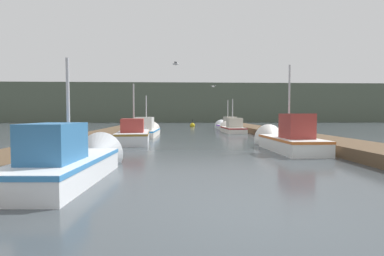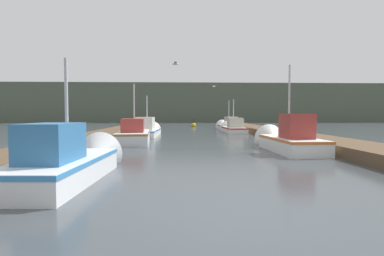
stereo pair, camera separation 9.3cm
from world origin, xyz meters
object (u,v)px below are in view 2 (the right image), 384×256
object	(u,v)px
fishing_boat_1	(286,140)
fishing_boat_2	(135,134)
mooring_piling_0	(147,123)
seagull_lead	(176,64)
fishing_boat_5	(228,126)
channel_buoy	(194,125)
seagull_1	(214,86)
fishing_boat_3	(148,130)
fishing_boat_0	(72,161)
mooring_piling_1	(236,124)
fishing_boat_4	(233,128)

from	to	relation	value
fishing_boat_1	fishing_boat_2	size ratio (longest dim) A/B	0.85
fishing_boat_1	mooring_piling_0	bearing A→B (deg)	111.78
fishing_boat_2	seagull_lead	bearing A→B (deg)	-62.88
fishing_boat_5	channel_buoy	xyz separation A→B (m)	(-3.21, 6.58, -0.19)
fishing_boat_5	seagull_1	xyz separation A→B (m)	(-2.05, -5.53, 3.54)
fishing_boat_3	mooring_piling_0	world-z (taller)	fishing_boat_3
fishing_boat_0	seagull_lead	world-z (taller)	seagull_lead
fishing_boat_1	fishing_boat_3	world-z (taller)	fishing_boat_1
fishing_boat_5	seagull_1	distance (m)	6.88
fishing_boat_2	seagull_lead	world-z (taller)	seagull_lead
fishing_boat_0	fishing_boat_2	distance (m)	9.94
fishing_boat_3	seagull_lead	bearing A→B (deg)	-73.89
fishing_boat_5	seagull_lead	distance (m)	17.95
fishing_boat_5	mooring_piling_1	distance (m)	1.44
fishing_boat_2	seagull_1	world-z (taller)	seagull_1
fishing_boat_0	mooring_piling_1	distance (m)	25.32
fishing_boat_3	channel_buoy	world-z (taller)	fishing_boat_3
channel_buoy	seagull_lead	size ratio (longest dim) A/B	2.04
fishing_boat_0	fishing_boat_1	bearing A→B (deg)	38.93
fishing_boat_4	seagull_lead	distance (m)	13.67
fishing_boat_2	mooring_piling_0	bearing A→B (deg)	88.74
fishing_boat_3	fishing_boat_2	bearing A→B (deg)	-91.31
fishing_boat_2	seagull_lead	distance (m)	5.81
fishing_boat_1	seagull_lead	bearing A→B (deg)	173.16
fishing_boat_4	seagull_1	size ratio (longest dim) A/B	9.30
mooring_piling_1	fishing_boat_2	bearing A→B (deg)	-121.79
channel_buoy	seagull_1	bearing A→B (deg)	-84.52
fishing_boat_1	seagull_1	xyz separation A→B (m)	(-1.91, 11.80, 3.44)
fishing_boat_0	fishing_boat_1	xyz separation A→B (m)	(7.49, 5.49, 0.04)
fishing_boat_1	seagull_1	world-z (taller)	seagull_1
fishing_boat_2	fishing_boat_0	bearing A→B (deg)	-95.21
seagull_1	channel_buoy	bearing A→B (deg)	-29.12
fishing_boat_4	seagull_lead	bearing A→B (deg)	-112.78
fishing_boat_3	mooring_piling_0	bearing A→B (deg)	97.93
fishing_boat_4	mooring_piling_1	bearing A→B (deg)	74.80
fishing_boat_1	seagull_lead	world-z (taller)	seagull_lead
fishing_boat_1	fishing_boat_4	xyz separation A→B (m)	(-0.15, 12.79, -0.10)
fishing_boat_1	fishing_boat_5	size ratio (longest dim) A/B	0.93
channel_buoy	seagull_lead	bearing A→B (deg)	-94.55
fishing_boat_1	fishing_boat_4	bearing A→B (deg)	89.35
seagull_lead	mooring_piling_0	bearing A→B (deg)	-168.24
seagull_1	fishing_boat_2	bearing A→B (deg)	108.65
fishing_boat_0	fishing_boat_5	world-z (taller)	fishing_boat_5
fishing_boat_3	fishing_boat_5	size ratio (longest dim) A/B	1.02
mooring_piling_1	seagull_1	distance (m)	7.93
fishing_boat_3	mooring_piling_0	xyz separation A→B (m)	(-1.14, 10.34, 0.16)
fishing_boat_1	mooring_piling_1	distance (m)	18.33
fishing_boat_5	seagull_lead	bearing A→B (deg)	-111.98
fishing_boat_1	fishing_boat_2	world-z (taller)	fishing_boat_1
mooring_piling_1	fishing_boat_0	bearing A→B (deg)	-110.04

